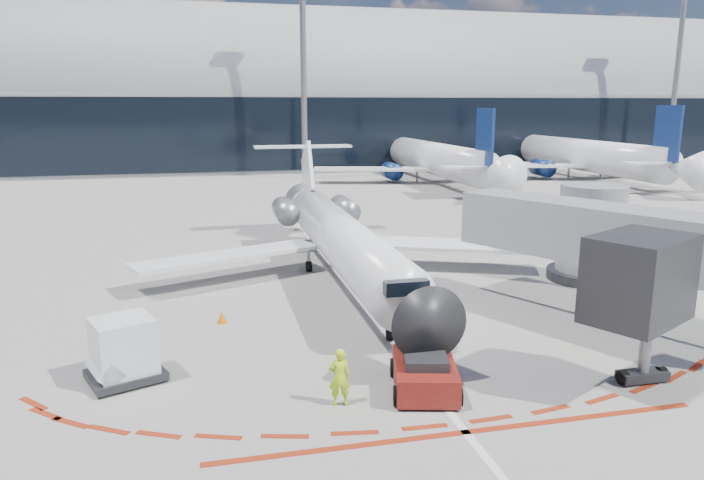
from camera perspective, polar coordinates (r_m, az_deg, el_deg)
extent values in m
plane|color=gray|center=(28.03, 0.94, -5.79)|extent=(260.00, 260.00, 0.00)
cube|color=silver|center=(29.88, 0.01, -4.62)|extent=(0.25, 40.00, 0.01)
cube|color=maroon|center=(17.98, 10.29, -16.82)|extent=(14.00, 0.25, 0.01)
cube|color=gray|center=(91.15, -9.17, 9.79)|extent=(150.00, 24.00, 10.00)
cylinder|color=gray|center=(91.09, -9.28, 12.94)|extent=(150.00, 24.00, 24.00)
cube|color=black|center=(79.15, -8.53, 9.46)|extent=(150.00, 0.20, 9.00)
cube|color=gray|center=(26.87, 22.42, 0.41)|extent=(8.22, 12.61, 2.30)
cube|color=black|center=(20.60, 24.65, -3.18)|extent=(3.86, 3.44, 2.60)
cylinder|color=slate|center=(22.09, 25.12, -8.77)|extent=(0.36, 0.36, 2.40)
cube|color=black|center=(22.44, 24.89, -11.11)|extent=(1.60, 0.60, 0.30)
cylinder|color=gray|center=(33.43, 20.88, 0.61)|extent=(3.20, 3.20, 4.80)
cylinder|color=black|center=(33.90, 20.61, -2.95)|extent=(4.00, 4.00, 0.50)
cylinder|color=slate|center=(74.83, -4.43, 15.15)|extent=(0.70, 0.70, 25.00)
cylinder|color=slate|center=(96.18, 27.41, 13.21)|extent=(0.70, 0.70, 25.00)
cylinder|color=white|center=(30.94, -0.85, 0.00)|extent=(2.43, 19.80, 2.43)
cone|color=black|center=(20.55, 5.83, -6.45)|extent=(2.43, 2.52, 2.43)
cone|color=white|center=(42.08, -4.20, 3.25)|extent=(2.43, 3.24, 2.43)
cube|color=black|center=(21.71, 4.63, -4.04)|extent=(1.53, 1.26, 0.50)
cube|color=white|center=(31.78, -11.26, -1.41)|extent=(9.64, 5.72, 0.28)
cube|color=white|center=(33.96, 7.90, -0.41)|extent=(9.64, 5.72, 0.28)
cube|color=white|center=(40.92, -4.05, 6.04)|extent=(0.23, 4.22, 4.30)
cube|color=white|center=(42.64, -4.50, 8.47)|extent=(6.48, 1.44, 0.14)
cylinder|color=slate|center=(38.28, -6.09, 2.65)|extent=(1.35, 3.06, 1.35)
cylinder|color=slate|center=(38.89, -0.69, 2.87)|extent=(1.35, 3.06, 1.35)
cylinder|color=black|center=(23.76, 3.47, -8.55)|extent=(0.20, 0.50, 0.50)
cylinder|color=black|center=(33.28, -3.94, -2.39)|extent=(0.27, 0.58, 0.58)
cylinder|color=black|center=(33.79, 0.58, -2.13)|extent=(0.27, 0.58, 0.58)
cylinder|color=slate|center=(23.68, 3.48, -8.00)|extent=(0.16, 0.16, 0.99)
cube|color=#59120C|center=(19.92, 6.61, -12.06)|extent=(2.51, 3.32, 0.83)
cube|color=black|center=(19.45, 6.73, -10.91)|extent=(1.52, 1.39, 0.32)
cylinder|color=slate|center=(21.85, 6.07, -10.31)|extent=(0.67, 2.35, 0.09)
cylinder|color=black|center=(19.03, 4.19, -13.94)|extent=(0.39, 0.64, 0.59)
cylinder|color=black|center=(19.21, 9.58, -13.82)|extent=(0.39, 0.64, 0.59)
cylinder|color=black|center=(20.87, 3.87, -11.48)|extent=(0.39, 0.64, 0.59)
cylinder|color=black|center=(21.04, 8.75, -11.40)|extent=(0.39, 0.64, 0.59)
imported|color=#B3E518|center=(18.75, -1.16, -12.34)|extent=(0.67, 0.46, 1.77)
cube|color=black|center=(21.78, -19.87, -11.44)|extent=(2.76, 2.58, 0.24)
cube|color=white|center=(21.42, -20.06, -8.99)|extent=(2.27, 2.21, 1.77)
cylinder|color=black|center=(20.99, -21.68, -12.77)|extent=(0.19, 0.25, 0.22)
cylinder|color=black|center=(21.40, -16.99, -11.93)|extent=(0.19, 0.25, 0.22)
cylinder|color=black|center=(22.29, -22.59, -11.36)|extent=(0.19, 0.25, 0.22)
cylinder|color=black|center=(22.67, -18.16, -10.61)|extent=(0.19, 0.25, 0.22)
cone|color=#E06604|center=(26.04, -11.74, -6.89)|extent=(0.37, 0.37, 0.52)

